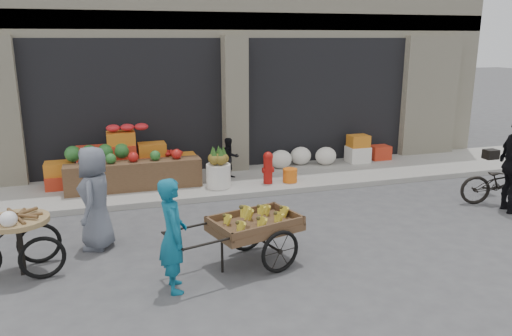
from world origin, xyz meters
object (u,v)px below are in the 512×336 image
object	(u,v)px
vendor_grey	(95,198)
bicycle	(505,182)
orange_bucket	(290,175)
seated_person	(229,158)
fire_hydrant	(268,166)
vendor_woman	(173,235)
tricycle_cart	(19,237)
pineapple_bin	(218,176)
banana_cart	(252,223)

from	to	relation	value
vendor_grey	bicycle	distance (m)	7.72
orange_bucket	seated_person	world-z (taller)	seated_person
orange_bucket	fire_hydrant	bearing A→B (deg)	174.29
fire_hydrant	vendor_grey	xyz separation A→B (m)	(-3.58, -2.21, 0.31)
seated_person	fire_hydrant	bearing A→B (deg)	-52.88
fire_hydrant	vendor_woman	xyz separation A→B (m)	(-2.63, -3.95, 0.26)
orange_bucket	tricycle_cart	xyz separation A→B (m)	(-5.11, -2.83, 0.30)
pineapple_bin	tricycle_cart	world-z (taller)	tricycle_cart
vendor_woman	tricycle_cart	size ratio (longest dim) A/B	1.05
vendor_woman	orange_bucket	bearing A→B (deg)	-39.63
vendor_woman	bicycle	bearing A→B (deg)	-78.08
vendor_grey	bicycle	xyz separation A→B (m)	(7.71, -0.20, -0.36)
fire_hydrant	tricycle_cart	bearing A→B (deg)	-148.01
seated_person	vendor_woman	size ratio (longest dim) A/B	0.61
orange_bucket	bicycle	xyz separation A→B (m)	(3.63, -2.36, 0.18)
banana_cart	tricycle_cart	distance (m)	3.24
banana_cart	vendor_grey	world-z (taller)	vendor_grey
tricycle_cart	banana_cart	bearing A→B (deg)	-21.00
vendor_woman	tricycle_cart	bearing A→B (deg)	60.84
tricycle_cart	vendor_grey	size ratio (longest dim) A/B	0.89
bicycle	seated_person	bearing A→B (deg)	76.34
fire_hydrant	vendor_woman	size ratio (longest dim) A/B	0.47
banana_cart	vendor_grey	size ratio (longest dim) A/B	1.39
fire_hydrant	bicycle	xyz separation A→B (m)	(4.13, -2.41, -0.05)
tricycle_cart	fire_hydrant	bearing A→B (deg)	22.43
fire_hydrant	vendor_grey	world-z (taller)	vendor_grey
vendor_woman	fire_hydrant	bearing A→B (deg)	-34.53
seated_person	bicycle	distance (m)	5.72
seated_person	pineapple_bin	bearing A→B (deg)	-133.69
orange_bucket	seated_person	bearing A→B (deg)	149.74
orange_bucket	banana_cart	world-z (taller)	banana_cart
fire_hydrant	banana_cart	bearing A→B (deg)	-112.12
seated_person	tricycle_cart	size ratio (longest dim) A/B	0.64
fire_hydrant	vendor_grey	size ratio (longest dim) A/B	0.44
orange_bucket	vendor_grey	xyz separation A→B (m)	(-4.08, -2.16, 0.55)
banana_cart	tricycle_cart	bearing A→B (deg)	153.24
vendor_grey	fire_hydrant	bearing A→B (deg)	135.34
orange_bucket	pineapple_bin	bearing A→B (deg)	176.42
tricycle_cart	bicycle	distance (m)	8.75
pineapple_bin	fire_hydrant	size ratio (longest dim) A/B	0.73
fire_hydrant	vendor_grey	bearing A→B (deg)	-148.33
pineapple_bin	tricycle_cart	distance (m)	4.58
seated_person	vendor_grey	size ratio (longest dim) A/B	0.57
fire_hydrant	tricycle_cart	xyz separation A→B (m)	(-4.61, -2.88, 0.06)
fire_hydrant	orange_bucket	world-z (taller)	fire_hydrant
pineapple_bin	banana_cart	bearing A→B (deg)	-95.30
seated_person	banana_cart	distance (m)	4.24
bicycle	vendor_woman	bearing A→B (deg)	121.48
vendor_woman	banana_cart	bearing A→B (deg)	-71.38
fire_hydrant	bicycle	size ratio (longest dim) A/B	0.41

